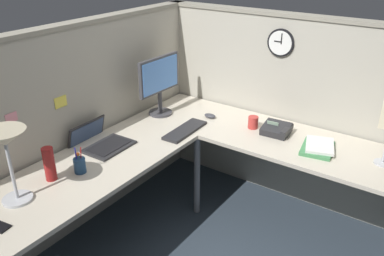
{
  "coord_description": "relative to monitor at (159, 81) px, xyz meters",
  "views": [
    {
      "loc": [
        -2.15,
        -1.4,
        2.09
      ],
      "look_at": [
        -0.01,
        0.09,
        0.86
      ],
      "focal_mm": 37.65,
      "sensor_mm": 36.0,
      "label": 1
    }
  ],
  "objects": [
    {
      "name": "desk_lamp_dome",
      "position": [
        -1.45,
        -0.12,
        0.07
      ],
      "size": [
        0.24,
        0.24,
        0.44
      ],
      "color": "#B7BABF",
      "rests_on": "desk"
    },
    {
      "name": "office_phone",
      "position": [
        0.2,
        -0.98,
        -0.26
      ],
      "size": [
        0.2,
        0.22,
        0.11
      ],
      "color": "#232326",
      "rests_on": "desk"
    },
    {
      "name": "desk",
      "position": [
        -0.45,
        -0.69,
        -0.39
      ],
      "size": [
        2.35,
        2.15,
        0.73
      ],
      "color": "beige",
      "rests_on": "ground"
    },
    {
      "name": "cubicle_wall_back",
      "position": [
        -0.67,
        0.23,
        -0.23
      ],
      "size": [
        2.57,
        0.12,
        1.58
      ],
      "color": "#A8A393",
      "rests_on": "ground"
    },
    {
      "name": "computer_mouse",
      "position": [
        0.17,
        -0.39,
        -0.28
      ],
      "size": [
        0.06,
        0.1,
        0.03
      ],
      "primitive_type": "ellipsoid",
      "color": "#38383D",
      "rests_on": "desk"
    },
    {
      "name": "wall_clock",
      "position": [
        0.51,
        -0.82,
        0.33
      ],
      "size": [
        0.04,
        0.22,
        0.22
      ],
      "color": "black"
    },
    {
      "name": "pinned_note_middle",
      "position": [
        -1.23,
        0.18,
        0.07
      ],
      "size": [
        0.08,
        0.0,
        0.06
      ],
      "primitive_type": "cube",
      "color": "pink"
    },
    {
      "name": "pen_cup",
      "position": [
        -1.04,
        -0.18,
        -0.24
      ],
      "size": [
        0.08,
        0.08,
        0.18
      ],
      "color": "navy",
      "rests_on": "desk"
    },
    {
      "name": "ground_plane",
      "position": [
        -0.3,
        -0.64,
        -1.02
      ],
      "size": [
        6.8,
        6.8,
        0.0
      ],
      "primitive_type": "plane",
      "color": "#2D3842"
    },
    {
      "name": "pinned_note_leftmost",
      "position": [
        -0.85,
        0.18,
        0.05
      ],
      "size": [
        0.1,
        0.0,
        0.08
      ],
      "primitive_type": "cube",
      "color": "#EAD84C"
    },
    {
      "name": "cubicle_wall_right",
      "position": [
        0.57,
        -0.9,
        -0.23
      ],
      "size": [
        0.12,
        2.37,
        1.58
      ],
      "color": "#A8A393",
      "rests_on": "ground"
    },
    {
      "name": "book_stack",
      "position": [
        0.13,
        -1.33,
        -0.27
      ],
      "size": [
        0.32,
        0.27,
        0.04
      ],
      "color": "#3F7F4C",
      "rests_on": "desk"
    },
    {
      "name": "laptop",
      "position": [
        -0.7,
        0.01,
        -0.27
      ],
      "size": [
        0.35,
        0.39,
        0.22
      ],
      "color": "#232326",
      "rests_on": "desk"
    },
    {
      "name": "thermos_flask",
      "position": [
        -1.2,
        -0.09,
        -0.18
      ],
      "size": [
        0.07,
        0.07,
        0.22
      ],
      "primitive_type": "cylinder",
      "color": "maroon",
      "rests_on": "desk"
    },
    {
      "name": "monitor",
      "position": [
        0.0,
        0.0,
        0.0
      ],
      "size": [
        0.46,
        0.2,
        0.5
      ],
      "color": "#38383D",
      "rests_on": "desk"
    },
    {
      "name": "coffee_mug",
      "position": [
        0.2,
        -0.78,
        -0.25
      ],
      "size": [
        0.08,
        0.08,
        0.1
      ],
      "primitive_type": "cylinder",
      "color": "#B2332D",
      "rests_on": "desk"
    },
    {
      "name": "keyboard",
      "position": [
        -0.17,
        -0.38,
        -0.28
      ],
      "size": [
        0.43,
        0.15,
        0.02
      ],
      "primitive_type": "cube",
      "rotation": [
        0.0,
        0.0,
        0.03
      ],
      "color": "#232326",
      "rests_on": "desk"
    }
  ]
}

